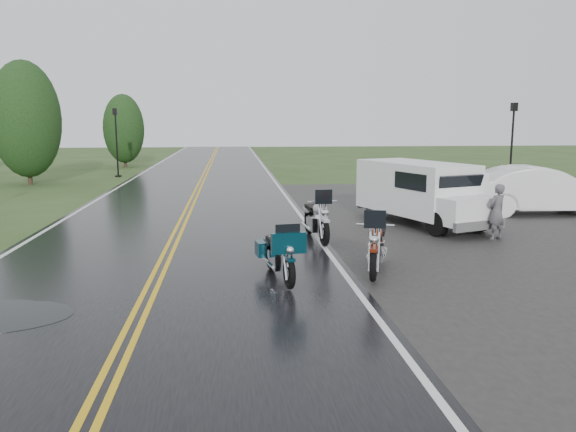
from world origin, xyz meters
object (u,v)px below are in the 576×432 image
object	(u,v)px
motorcycle_silver	(325,221)
sedan_white	(538,191)
motorcycle_red	(374,250)
person_at_van	(497,213)
lamp_post_far_left	(117,143)
motorcycle_teal	(289,260)
van_white	(438,202)
lamp_post_far_right	(512,146)

from	to	relation	value
motorcycle_silver	sedan_white	world-z (taller)	sedan_white
motorcycle_red	person_at_van	bearing A→B (deg)	58.83
motorcycle_red	lamp_post_far_left	xyz separation A→B (m)	(-9.10, 22.48, 1.27)
sedan_white	person_at_van	bearing A→B (deg)	141.91
sedan_white	motorcycle_teal	bearing A→B (deg)	133.09
motorcycle_red	sedan_white	size ratio (longest dim) A/B	0.47
motorcycle_teal	motorcycle_silver	size ratio (longest dim) A/B	0.87
motorcycle_silver	van_white	bearing A→B (deg)	13.64
motorcycle_silver	lamp_post_far_left	world-z (taller)	lamp_post_far_left
motorcycle_teal	person_at_van	world-z (taller)	person_at_van
lamp_post_far_left	motorcycle_red	bearing A→B (deg)	-67.95
motorcycle_teal	van_white	distance (m)	6.43
motorcycle_red	motorcycle_silver	bearing A→B (deg)	115.77
motorcycle_red	sedan_white	distance (m)	10.75
person_at_van	sedan_white	bearing A→B (deg)	-155.92
motorcycle_teal	van_white	xyz separation A→B (m)	(4.53, 4.54, 0.36)
van_white	lamp_post_far_left	size ratio (longest dim) A/B	1.27
motorcycle_teal	sedan_white	world-z (taller)	sedan_white
sedan_white	motorcycle_red	bearing A→B (deg)	137.59
motorcycle_red	motorcycle_teal	xyz separation A→B (m)	(-1.67, -0.31, -0.08)
lamp_post_far_right	person_at_van	bearing A→B (deg)	-118.67
motorcycle_teal	person_at_van	size ratio (longest dim) A/B	1.39
motorcycle_silver	person_at_van	world-z (taller)	person_at_van
motorcycle_teal	van_white	world-z (taller)	van_white
van_white	lamp_post_far_right	xyz separation A→B (m)	(7.47, 10.54, 1.04)
motorcycle_red	person_at_van	xyz separation A→B (m)	(4.27, 3.70, 0.06)
motorcycle_red	lamp_post_far_right	distance (m)	18.07
person_at_van	lamp_post_far_left	world-z (taller)	lamp_post_far_left
motorcycle_silver	person_at_van	bearing A→B (deg)	2.11
motorcycle_teal	van_white	size ratio (longest dim) A/B	0.42
person_at_van	lamp_post_far_right	world-z (taller)	lamp_post_far_right
van_white	lamp_post_far_left	xyz separation A→B (m)	(-11.96, 18.25, 0.98)
person_at_van	lamp_post_far_right	size ratio (longest dim) A/B	0.37
van_white	person_at_van	bearing A→B (deg)	-40.33
person_at_van	sedan_white	size ratio (longest dim) A/B	0.30
motorcycle_silver	lamp_post_far_left	size ratio (longest dim) A/B	0.60
motorcycle_silver	motorcycle_teal	bearing A→B (deg)	-114.34
motorcycle_red	van_white	size ratio (longest dim) A/B	0.47
lamp_post_far_left	sedan_white	bearing A→B (deg)	-41.71
motorcycle_silver	van_white	distance (m)	3.48
sedan_white	motorcycle_silver	bearing A→B (deg)	121.58
lamp_post_far_left	lamp_post_far_right	size ratio (longest dim) A/B	0.97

